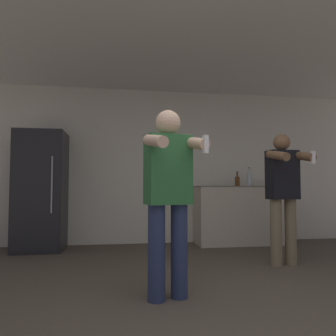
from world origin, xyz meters
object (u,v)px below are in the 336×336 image
Objects in this scene: person_woman_foreground at (169,191)px; person_man_side at (283,190)px; bottle_dark_rum at (276,178)px; bottle_clear_vodka at (249,179)px; bottle_tall_gin at (237,180)px; refrigerator at (41,191)px.

person_man_side is at bearing 31.61° from person_woman_foreground.
bottle_clear_vodka is at bearing 180.00° from bottle_dark_rum.
person_man_side is (0.03, -1.43, -0.14)m from bottle_tall_gin.
bottle_clear_vodka is at bearing 0.32° from refrigerator.
refrigerator is 5.68× the size of bottle_clear_vodka.
bottle_tall_gin is 0.67m from bottle_dark_rum.
refrigerator reaches higher than person_man_side.
person_woman_foreground is (-2.18, -2.38, -0.18)m from bottle_dark_rum.
person_woman_foreground is at bearing -122.35° from bottle_tall_gin.
person_woman_foreground is 1.01× the size of person_man_side.
refrigerator is 3.38m from person_man_side.
person_woman_foreground is at bearing -148.39° from person_man_side.
refrigerator is 3.25m from bottle_clear_vodka.
bottle_clear_vodka is at bearing 0.00° from bottle_tall_gin.
bottle_dark_rum is (3.71, 0.02, 0.20)m from refrigerator.
refrigerator reaches higher than bottle_tall_gin.
bottle_tall_gin is 0.17× the size of person_man_side.
bottle_dark_rum is (0.67, -0.00, 0.04)m from bottle_tall_gin.
refrigerator is 1.10× the size of person_woman_foreground.
refrigerator is 3.72m from bottle_dark_rum.
bottle_tall_gin is at bearing 180.00° from bottle_clear_vodka.
bottle_clear_vodka is at bearing 54.31° from person_woman_foreground.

